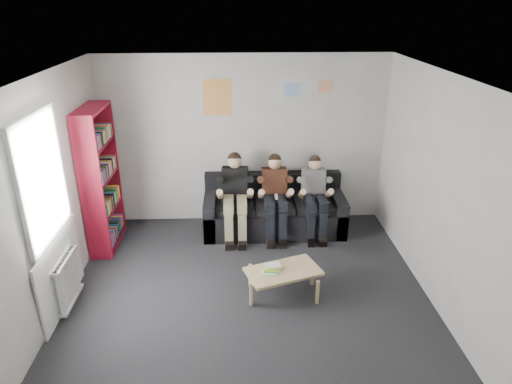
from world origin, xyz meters
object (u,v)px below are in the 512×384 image
coffee_table (283,273)px  person_left (235,197)px  person_right (315,197)px  person_middle (275,197)px  sofa (274,211)px  bookshelf (101,180)px

coffee_table → person_left: 1.72m
person_left → person_right: 1.22m
coffee_table → person_middle: person_middle is taller
sofa → person_middle: bearing=-90.0°
person_left → person_right: bearing=4.5°
bookshelf → person_right: bookshelf is taller
person_right → coffee_table: bearing=-109.3°
person_left → person_right: size_ratio=1.05×
person_left → coffee_table: bearing=-65.5°
person_right → person_middle: bearing=-177.2°
coffee_table → person_middle: 1.62m
sofa → person_middle: 0.39m
person_left → person_middle: (0.61, 0.00, -0.01)m
bookshelf → coffee_table: bearing=-29.7°
coffee_table → person_middle: bearing=89.0°
sofa → person_middle: person_middle is taller
sofa → person_right: size_ratio=1.76×
sofa → coffee_table: bearing=-90.9°
bookshelf → person_middle: bearing=3.8°
sofa → coffee_table: size_ratio=2.45×
coffee_table → person_right: (0.64, 1.59, 0.31)m
person_left → person_middle: size_ratio=1.03×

